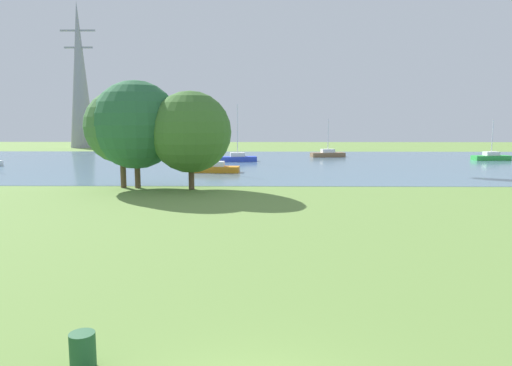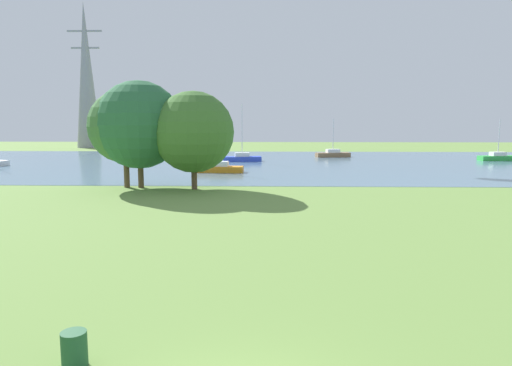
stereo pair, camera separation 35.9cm
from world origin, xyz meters
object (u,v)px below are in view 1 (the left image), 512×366
at_px(sailboat_blue, 237,158).
at_px(tree_east_far, 121,127).
at_px(tree_west_far, 136,125).
at_px(sailboat_orange, 215,168).
at_px(sailboat_green, 491,157).
at_px(sailboat_yellow, 200,154).
at_px(tree_east_near, 191,132).
at_px(sailboat_brown, 328,154).
at_px(litter_bin, 83,351).
at_px(electricity_pylon, 80,75).

distance_m(sailboat_blue, tree_east_far, 24.63).
bearing_deg(tree_west_far, sailboat_orange, 64.86).
bearing_deg(tree_east_far, sailboat_orange, 59.70).
bearing_deg(sailboat_green, sailboat_blue, -176.23).
bearing_deg(sailboat_yellow, tree_east_near, -83.70).
bearing_deg(tree_west_far, sailboat_brown, 57.90).
height_order(sailboat_yellow, sailboat_brown, sailboat_yellow).
bearing_deg(sailboat_yellow, tree_east_far, -94.11).
bearing_deg(litter_bin, electricity_pylon, 110.71).
bearing_deg(sailboat_brown, sailboat_orange, -125.53).
bearing_deg(sailboat_orange, tree_west_far, -115.14).
bearing_deg(tree_west_far, electricity_pylon, 114.78).
xyz_separation_m(sailboat_yellow, tree_east_far, (-2.13, -29.63, 4.32)).
distance_m(sailboat_orange, tree_west_far, 12.67).
height_order(sailboat_blue, sailboat_orange, sailboat_blue).
bearing_deg(tree_east_near, sailboat_green, 36.36).
relative_size(litter_bin, sailboat_orange, 0.15).
relative_size(sailboat_yellow, sailboat_green, 1.26).
distance_m(sailboat_green, sailboat_orange, 37.47).
bearing_deg(electricity_pylon, litter_bin, -69.29).
height_order(sailboat_brown, tree_east_far, tree_east_far).
xyz_separation_m(sailboat_blue, sailboat_brown, (12.39, 7.20, -0.02)).
height_order(sailboat_brown, sailboat_orange, sailboat_orange).
bearing_deg(sailboat_green, electricity_pylon, 157.36).
bearing_deg(tree_east_near, litter_bin, -86.60).
distance_m(tree_east_near, electricity_pylon, 60.19).
height_order(sailboat_green, tree_east_far, tree_east_far).
bearing_deg(sailboat_blue, sailboat_green, 3.77).
bearing_deg(sailboat_blue, sailboat_orange, -97.26).
relative_size(sailboat_brown, tree_west_far, 0.64).
xyz_separation_m(sailboat_orange, tree_east_far, (-6.20, -10.60, 4.34)).
relative_size(sailboat_blue, sailboat_brown, 1.34).
xyz_separation_m(tree_east_far, tree_east_near, (5.49, -0.80, -0.40)).
bearing_deg(sailboat_orange, sailboat_brown, 54.47).
bearing_deg(tree_east_far, sailboat_blue, 71.31).
bearing_deg(sailboat_brown, tree_west_far, -122.10).
relative_size(sailboat_brown, tree_east_near, 0.72).
bearing_deg(sailboat_orange, sailboat_blue, 82.74).
relative_size(sailboat_blue, sailboat_yellow, 1.08).
distance_m(litter_bin, tree_west_far, 28.02).
relative_size(sailboat_orange, tree_west_far, 0.65).
height_order(sailboat_blue, tree_east_near, tree_east_near).
distance_m(tree_west_far, electricity_pylon, 57.60).
distance_m(sailboat_yellow, sailboat_green, 38.86).
xyz_separation_m(tree_west_far, electricity_pylon, (-23.89, 51.74, 8.38)).
distance_m(sailboat_blue, sailboat_brown, 14.33).
bearing_deg(litter_bin, sailboat_brown, 77.12).
relative_size(sailboat_blue, tree_west_far, 0.86).
relative_size(tree_east_far, electricity_pylon, 0.29).
relative_size(litter_bin, tree_east_near, 0.11).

